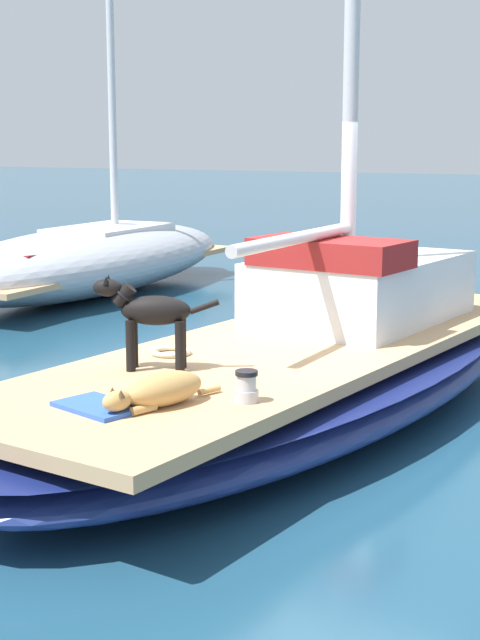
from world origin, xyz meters
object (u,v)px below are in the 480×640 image
object	(u,v)px
dog_tan	(159,390)
deck_towel	(99,406)
deck_winch	(246,387)
moored_boat_port_side	(91,258)
dog_black	(150,314)
sailboat_main	(295,378)
coiled_rope	(171,352)

from	to	relation	value
dog_tan	deck_towel	bearing A→B (deg)	-143.76
deck_winch	moored_boat_port_side	bearing A→B (deg)	133.63
deck_towel	moored_boat_port_side	bearing A→B (deg)	127.48
dog_black	deck_winch	xyz separation A→B (m)	(1.05, -0.46, -0.32)
sailboat_main	dog_black	bearing A→B (deg)	-110.29
deck_winch	coiled_rope	world-z (taller)	deck_winch
sailboat_main	deck_towel	distance (m)	2.51
coiled_rope	moored_boat_port_side	distance (m)	7.39
coiled_rope	moored_boat_port_side	world-z (taller)	moored_boat_port_side
deck_towel	dog_tan	bearing A→B (deg)	36.24
deck_winch	dog_tan	bearing A→B (deg)	-140.60
moored_boat_port_side	deck_towel	bearing A→B (deg)	-52.52
deck_winch	coiled_rope	bearing A→B (deg)	141.21
dog_tan	moored_boat_port_side	size ratio (longest dim) A/B	0.13
moored_boat_port_side	deck_winch	bearing A→B (deg)	-46.37
dog_tan	coiled_rope	xyz separation A→B (m)	(-0.75, 1.32, -0.08)
deck_winch	deck_towel	size ratio (longest dim) A/B	0.38
sailboat_main	deck_winch	bearing A→B (deg)	-74.42
coiled_rope	moored_boat_port_side	bearing A→B (deg)	132.06
dog_tan	deck_towel	world-z (taller)	dog_tan
dog_black	coiled_rope	world-z (taller)	dog_black
deck_winch	deck_towel	xyz separation A→B (m)	(-0.75, -0.59, -0.08)
coiled_rope	dog_tan	bearing A→B (deg)	-60.37
dog_tan	deck_winch	distance (m)	0.57
dog_black	moored_boat_port_side	bearing A→B (deg)	130.37
dog_tan	coiled_rope	world-z (taller)	dog_tan
coiled_rope	deck_towel	distance (m)	1.61
coiled_rope	deck_towel	xyz separation A→B (m)	(0.44, -1.54, -0.01)
dog_black	sailboat_main	bearing A→B (deg)	69.71
dog_black	coiled_rope	bearing A→B (deg)	105.27
sailboat_main	coiled_rope	world-z (taller)	coiled_rope
coiled_rope	moored_boat_port_side	xyz separation A→B (m)	(-4.95, 5.49, -0.12)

